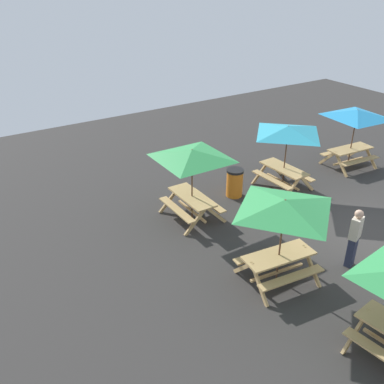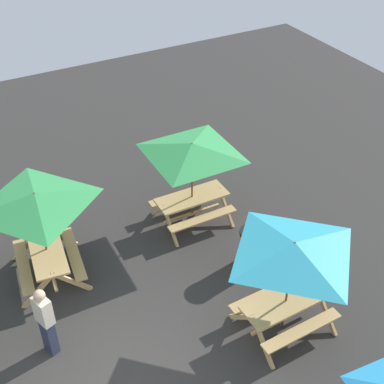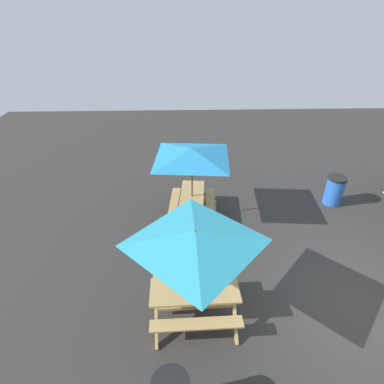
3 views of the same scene
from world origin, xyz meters
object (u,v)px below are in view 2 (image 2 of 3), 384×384
at_px(picnic_table_0, 192,155).
at_px(picnic_table_3, 293,255).
at_px(picnic_table_5, 37,205).
at_px(person_standing, 45,320).
at_px(trash_bin_orange, 251,247).

xyz_separation_m(picnic_table_0, picnic_table_3, (0.01, -3.85, 0.00)).
relative_size(picnic_table_5, person_standing, 1.40).
xyz_separation_m(trash_bin_orange, person_standing, (-4.74, -0.17, 0.39)).
bearing_deg(trash_bin_orange, picnic_table_0, 102.39).
xyz_separation_m(picnic_table_0, trash_bin_orange, (0.44, -2.01, -1.49)).
xyz_separation_m(picnic_table_3, trash_bin_orange, (0.43, 1.84, -1.49)).
relative_size(picnic_table_0, trash_bin_orange, 2.89).
bearing_deg(picnic_table_5, picnic_table_0, -80.76).
bearing_deg(picnic_table_5, picnic_table_3, -127.98).
distance_m(picnic_table_5, trash_bin_orange, 4.79).
relative_size(picnic_table_0, person_standing, 1.69).
height_order(picnic_table_3, trash_bin_orange, picnic_table_3).
height_order(picnic_table_5, person_standing, picnic_table_5).
relative_size(picnic_table_3, picnic_table_5, 1.00).
bearing_deg(picnic_table_3, trash_bin_orange, 75.26).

